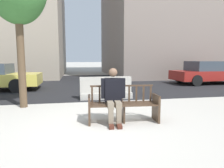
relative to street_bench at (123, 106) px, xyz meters
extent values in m
plane|color=#B7B2A8|center=(-0.80, -0.29, -0.40)|extent=(200.00, 200.00, 0.00)
cube|color=black|center=(-0.80, 8.41, -0.39)|extent=(120.00, 12.00, 0.01)
cube|color=#473323|center=(-0.82, 0.04, -0.07)|extent=(0.09, 0.52, 0.66)
cube|color=#473323|center=(0.82, -0.09, -0.07)|extent=(0.09, 0.52, 0.66)
cube|color=#473323|center=(0.00, -0.03, -0.17)|extent=(0.06, 0.33, 0.45)
cube|color=#473323|center=(-0.02, -0.26, 0.05)|extent=(1.60, 0.19, 0.02)
cube|color=#473323|center=(-0.01, -0.14, 0.05)|extent=(1.60, 0.19, 0.02)
cube|color=#473323|center=(0.00, -0.03, 0.05)|extent=(1.60, 0.19, 0.02)
cube|color=#473323|center=(0.01, 0.09, 0.05)|extent=(1.60, 0.19, 0.02)
cube|color=#473323|center=(0.02, 0.20, 0.05)|extent=(1.60, 0.19, 0.02)
cube|color=#473323|center=(0.02, 0.21, 0.46)|extent=(1.60, 0.16, 0.04)
cube|color=#473323|center=(-0.73, 0.27, 0.25)|extent=(0.05, 0.03, 0.38)
cube|color=#473323|center=(-0.54, 0.26, 0.25)|extent=(0.05, 0.03, 0.38)
cube|color=#473323|center=(-0.36, 0.24, 0.25)|extent=(0.05, 0.03, 0.38)
cube|color=#473323|center=(-0.17, 0.23, 0.25)|extent=(0.05, 0.03, 0.38)
cube|color=#473323|center=(0.02, 0.21, 0.25)|extent=(0.05, 0.03, 0.38)
cube|color=#473323|center=(0.20, 0.20, 0.25)|extent=(0.05, 0.03, 0.38)
cube|color=#473323|center=(0.39, 0.18, 0.25)|extent=(0.05, 0.03, 0.38)
cube|color=#473323|center=(0.58, 0.17, 0.25)|extent=(0.05, 0.03, 0.38)
cube|color=#473323|center=(0.76, 0.16, 0.25)|extent=(0.05, 0.03, 0.38)
cube|color=#473323|center=(-0.82, 0.02, 0.25)|extent=(0.08, 0.46, 0.03)
cube|color=#473323|center=(0.81, -0.11, 0.25)|extent=(0.08, 0.46, 0.03)
cube|color=black|center=(-0.24, 0.06, 0.39)|extent=(0.42, 0.27, 0.56)
sphere|color=brown|center=(-0.24, 0.04, 0.81)|extent=(0.21, 0.21, 0.21)
cube|color=#7F705B|center=(-0.35, -0.15, 0.08)|extent=(0.17, 0.45, 0.14)
cube|color=#7F705B|center=(-0.17, -0.16, 0.08)|extent=(0.17, 0.45, 0.14)
cube|color=#7F705B|center=(-0.36, -0.32, -0.17)|extent=(0.12, 0.12, 0.45)
cube|color=#7F705B|center=(-0.18, -0.33, -0.17)|extent=(0.12, 0.12, 0.45)
cube|color=#4C2319|center=(-0.37, -0.40, -0.36)|extent=(0.13, 0.27, 0.08)
cube|color=#4C2319|center=(-0.19, -0.41, -0.36)|extent=(0.13, 0.27, 0.08)
cube|color=black|center=(-0.49, 0.05, 0.43)|extent=(0.10, 0.13, 0.48)
cube|color=black|center=(0.00, 0.01, 0.43)|extent=(0.10, 0.13, 0.48)
cube|color=#ADA89E|center=(0.03, 3.01, -0.28)|extent=(2.01, 0.70, 0.24)
cube|color=#ADA89E|center=(0.03, 3.01, 0.14)|extent=(2.00, 0.32, 0.60)
cylinder|color=brown|center=(-2.78, 2.03, 1.16)|extent=(0.23, 0.23, 3.11)
cylinder|color=black|center=(-3.81, 6.79, -0.08)|extent=(0.64, 0.23, 0.64)
cylinder|color=black|center=(-3.78, 5.05, -0.08)|extent=(0.64, 0.23, 0.64)
cube|color=maroon|center=(6.91, 6.44, 0.14)|extent=(4.25, 1.96, 0.56)
cube|color=#38424C|center=(6.75, 6.43, 0.71)|extent=(1.96, 1.68, 0.58)
cylinder|color=black|center=(8.20, 7.34, -0.08)|extent=(0.65, 0.24, 0.64)
cylinder|color=black|center=(5.59, 7.28, -0.08)|extent=(0.65, 0.24, 0.64)
cylinder|color=black|center=(5.63, 5.53, -0.08)|extent=(0.65, 0.24, 0.64)
camera|label=1|loc=(-1.14, -4.63, 1.13)|focal=32.00mm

